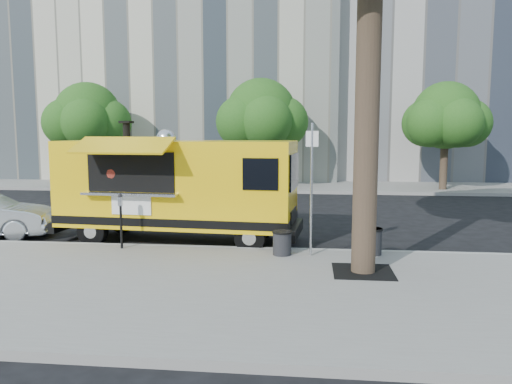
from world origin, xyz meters
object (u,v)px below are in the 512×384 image
far_tree_a (88,116)px  parking_meter (121,214)px  sign_post (312,181)px  trash_bin_left (371,240)px  far_tree_c (446,116)px  food_truck (177,186)px  far_tree_b (261,114)px  trash_bin_right (282,242)px

far_tree_a → parking_meter: (7.00, -13.65, -2.79)m
sign_post → trash_bin_left: size_ratio=4.92×
far_tree_a → sign_post: bearing=-50.2°
far_tree_c → sign_post: size_ratio=1.74×
far_tree_a → food_truck: 14.67m
far_tree_a → food_truck: far_tree_a is taller
far_tree_b → trash_bin_right: (1.90, -14.28, -3.39)m
far_tree_a → parking_meter: 15.59m
far_tree_a → sign_post: far_tree_a is taller
trash_bin_left → far_tree_b: bearing=105.7°
far_tree_a → food_truck: size_ratio=0.80×
far_tree_a → far_tree_c: bearing=0.3°
trash_bin_left → trash_bin_right: 2.06m
parking_meter → sign_post: bearing=-2.5°
far_tree_a → far_tree_c: far_tree_a is taller
far_tree_b → trash_bin_left: (3.94, -14.00, -3.36)m
far_tree_c → food_truck: 15.96m
far_tree_a → trash_bin_left: far_tree_a is taller
food_truck → trash_bin_right: bearing=-26.5°
sign_post → trash_bin_right: (-0.65, -0.03, -1.40)m
far_tree_b → food_truck: 12.77m
far_tree_a → far_tree_c: (18.00, 0.10, -0.06)m
far_tree_b → food_truck: (-1.03, -12.51, -2.32)m
far_tree_a → trash_bin_right: size_ratio=9.72×
far_tree_b → food_truck: size_ratio=0.82×
trash_bin_left → far_tree_c: bearing=69.7°
far_tree_b → far_tree_c: bearing=-1.9°
parking_meter → trash_bin_right: (3.90, -0.23, -0.54)m
sign_post → trash_bin_left: (1.39, 0.25, -1.37)m
parking_meter → trash_bin_left: parking_meter is taller
far_tree_a → far_tree_b: 9.01m
far_tree_b → sign_post: bearing=-79.9°
food_truck → trash_bin_right: (2.93, -1.76, -1.07)m
parking_meter → far_tree_c: bearing=51.3°
far_tree_b → trash_bin_left: size_ratio=9.02×
parking_meter → food_truck: (0.97, 1.54, 0.53)m
parking_meter → trash_bin_right: size_ratio=2.42×
food_truck → trash_bin_right: food_truck is taller
parking_meter → food_truck: 1.89m
far_tree_a → food_truck: (7.97, -12.11, -2.26)m
food_truck → trash_bin_left: 5.29m
far_tree_a → sign_post: size_ratio=1.79×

